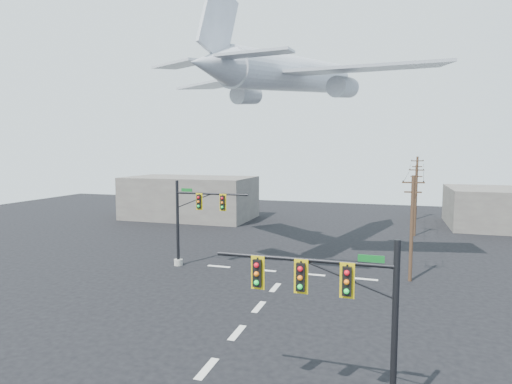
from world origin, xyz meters
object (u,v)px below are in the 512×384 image
(signal_mast_far, at_px, (192,221))
(utility_pole_c, at_px, (416,187))
(utility_pole_b, at_px, (416,199))
(utility_pole_a, at_px, (412,226))
(signal_mast_near, at_px, (346,316))
(airliner, at_px, (293,75))

(signal_mast_far, bearing_deg, utility_pole_c, 58.94)
(signal_mast_far, relative_size, utility_pole_b, 0.90)
(utility_pole_b, bearing_deg, utility_pole_c, 92.16)
(utility_pole_b, height_order, utility_pole_c, utility_pole_c)
(utility_pole_a, xyz_separation_m, utility_pole_c, (1.97, 30.88, 0.52))
(signal_mast_near, height_order, utility_pole_c, utility_pole_c)
(utility_pole_a, xyz_separation_m, airliner, (-10.17, 4.66, 12.36))
(utility_pole_b, bearing_deg, airliner, -124.19)
(signal_mast_near, distance_m, utility_pole_a, 18.44)
(signal_mast_near, distance_m, utility_pole_b, 36.78)
(utility_pole_a, height_order, utility_pole_b, utility_pole_b)
(signal_mast_near, height_order, utility_pole_b, utility_pole_b)
(utility_pole_b, relative_size, airliner, 0.29)
(utility_pole_b, relative_size, utility_pole_c, 0.91)
(utility_pole_b, bearing_deg, utility_pole_a, -88.22)
(signal_mast_far, distance_m, utility_pole_b, 27.06)
(utility_pole_a, relative_size, airliner, 0.29)
(utility_pole_c, xyz_separation_m, airliner, (-12.15, -26.22, 11.85))
(signal_mast_far, bearing_deg, utility_pole_a, 4.24)
(signal_mast_near, xyz_separation_m, utility_pole_a, (3.05, 18.18, 0.35))
(airliner, bearing_deg, utility_pole_b, -24.95)
(utility_pole_a, bearing_deg, utility_pole_b, 83.43)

